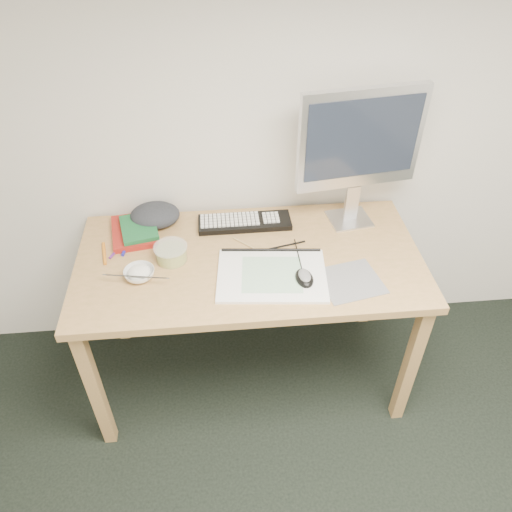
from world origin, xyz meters
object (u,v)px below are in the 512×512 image
Objects in this scene: sketchpad at (272,275)px; desk at (250,273)px; monitor at (360,143)px; keyboard at (245,222)px; rice_bowl at (139,274)px.

desk is at bearing 127.76° from sketchpad.
sketchpad is at bearing -57.67° from desk.
monitor is at bearing 25.32° from desk.
desk is at bearing -89.91° from keyboard.
monitor is (0.39, 0.34, 0.37)m from sketchpad.
keyboard is (-0.00, 0.23, 0.09)m from desk.
keyboard is 0.53m from rice_bowl.
monitor reaches higher than rice_bowl.
sketchpad is (0.08, -0.12, 0.09)m from desk.
rice_bowl reaches higher than keyboard.
monitor is at bearing 46.80° from sketchpad.
sketchpad is 0.63m from monitor.
desk is 11.85× the size of rice_bowl.
monitor is (0.47, -0.01, 0.36)m from keyboard.
sketchpad is at bearing -146.64° from monitor.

